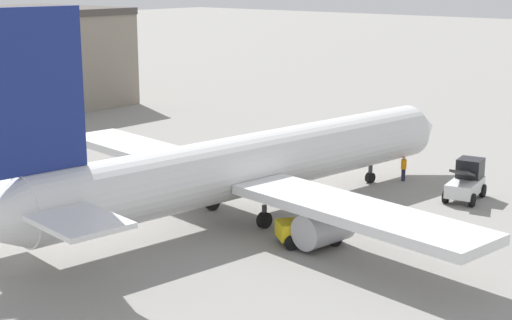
% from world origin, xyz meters
% --- Properties ---
extents(ground_plane, '(400.00, 400.00, 0.00)m').
position_xyz_m(ground_plane, '(0.00, 0.00, 0.00)').
color(ground_plane, gray).
extents(airplane, '(35.26, 32.00, 12.21)m').
position_xyz_m(airplane, '(-1.05, 0.14, 3.04)').
color(airplane, silver).
rests_on(airplane, ground_plane).
extents(ground_crew_worker, '(0.37, 0.37, 1.70)m').
position_xyz_m(ground_crew_worker, '(12.06, -2.77, 0.91)').
color(ground_crew_worker, '#1E2338').
rests_on(ground_crew_worker, ground_plane).
extents(baggage_tug, '(3.49, 3.17, 2.50)m').
position_xyz_m(baggage_tug, '(-1.93, -5.60, 1.13)').
color(baggage_tug, yellow).
rests_on(baggage_tug, ground_plane).
extents(belt_loader_truck, '(3.70, 2.42, 2.41)m').
position_xyz_m(belt_loader_truck, '(10.76, -7.92, 1.14)').
color(belt_loader_truck, silver).
rests_on(belt_loader_truck, ground_plane).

